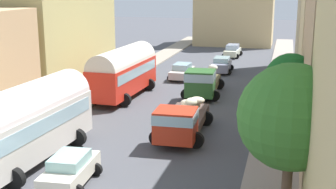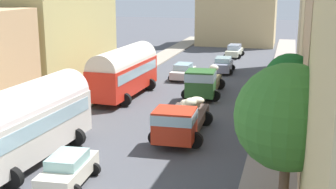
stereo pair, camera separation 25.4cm
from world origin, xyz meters
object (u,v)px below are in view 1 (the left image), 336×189
Objects in this scene: parked_bus_0 at (26,121)px; car_1 at (232,51)px; parked_bus_1 at (123,70)px; cargo_truck_1 at (202,81)px; car_3 at (182,71)px; cargo_truck_0 at (181,119)px; pedestrian_1 at (282,119)px; car_0 at (222,65)px; pedestrian_0 at (273,85)px; car_2 at (70,170)px.

car_1 is (5.86, 36.61, -1.45)m from parked_bus_0.
parked_bus_1 is 1.24× the size of cargo_truck_1.
parked_bus_0 is at bearing -97.33° from car_3.
car_1 is at bearing 80.90° from parked_bus_0.
cargo_truck_0 is 1.00× the size of cargo_truck_1.
cargo_truck_0 is 5.99m from pedestrian_1.
car_0 is 1.01× the size of car_3.
pedestrian_1 is at bearing 18.67° from cargo_truck_0.
cargo_truck_1 is 7.15m from car_3.
parked_bus_1 is at bearing -110.12° from car_3.
pedestrian_0 is (11.37, 16.73, -1.15)m from parked_bus_0.
pedestrian_0 is at bearing 55.81° from parked_bus_0.
car_2 is 13.01m from pedestrian_1.
parked_bus_1 reaches higher than car_2.
parked_bus_0 is 2.27× the size of car_3.
parked_bus_1 is at bearing 101.60° from car_2.
pedestrian_1 reaches higher than car_1.
car_0 is 2.31× the size of pedestrian_1.
cargo_truck_1 is 17.80m from car_2.
parked_bus_1 is at bearing -167.25° from pedestrian_0.
cargo_truck_0 is at bearing 65.49° from car_2.
car_1 is (-0.13, 10.24, -0.02)m from car_0.
car_3 is at bearing -101.77° from car_1.
car_2 is at bearing -78.40° from parked_bus_1.
car_1 reaches higher than car_3.
car_0 is 10.25m from car_1.
car_2 is (-2.66, -38.48, -0.03)m from car_1.
car_2 is at bearing -93.95° from car_1.
cargo_truck_0 is 1.72× the size of car_0.
car_1 is at bearing 105.47° from pedestrian_0.
cargo_truck_1 is at bearing 81.10° from car_2.
parked_bus_1 is 16.41m from car_2.
parked_bus_1 is 2.16× the size of car_3.
cargo_truck_0 is (6.67, -8.59, -1.00)m from parked_bus_1.
car_0 is 28.37m from car_2.
parked_bus_1 reaches higher than pedestrian_1.
pedestrian_0 is at bearing -60.84° from car_0.
cargo_truck_1 is (5.96, 15.72, -0.94)m from parked_bus_0.
cargo_truck_1 reaches higher than car_3.
cargo_truck_1 is 3.97× the size of pedestrian_1.
cargo_truck_1 is 1.64× the size of car_1.
car_0 reaches higher than car_2.
car_1 is (5.94, 22.47, -1.41)m from parked_bus_1.
cargo_truck_1 reaches higher than car_1.
cargo_truck_0 is 1.64× the size of car_1.
car_3 is at bearing 82.67° from parked_bus_0.
cargo_truck_0 is 3.91× the size of pedestrian_0.
parked_bus_0 is 1.30× the size of cargo_truck_1.
cargo_truck_0 reaches higher than pedestrian_0.
parked_bus_1 is 10.92m from cargo_truck_0.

